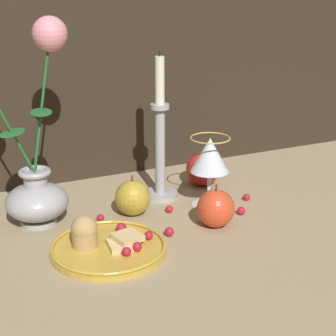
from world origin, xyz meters
The scene contains 13 objects.
ground_plane centered at (0.00, 0.00, 0.00)m, with size 2.40×2.40×0.00m, color #9E8966.
vase centered at (-0.18, 0.08, 0.13)m, with size 0.18×0.12×0.39m.
plate_with_pastries centered at (-0.09, -0.09, 0.01)m, with size 0.20×0.20×0.07m.
wine_glass centered at (0.17, 0.02, 0.11)m, with size 0.08×0.08×0.15m.
candlestick centered at (0.10, 0.10, 0.11)m, with size 0.08×0.08×0.32m.
apple_beside_vase centered at (0.01, 0.04, 0.04)m, with size 0.07×0.07×0.08m.
apple_near_glass centered at (0.13, -0.08, 0.04)m, with size 0.07×0.07×0.09m.
apple_at_table_edge centered at (0.22, 0.13, 0.04)m, with size 0.08×0.08×0.09m.
berry_near_plate centered at (-0.06, 0.04, 0.01)m, with size 0.01×0.01×0.01m, color #AD192D.
berry_front_center centered at (0.08, 0.02, 0.01)m, with size 0.02×0.02×0.02m, color #AD192D.
berry_by_glass_stem centered at (0.21, -0.05, 0.01)m, with size 0.02×0.02×0.02m, color #AD192D.
berry_under_candlestick centered at (0.03, -0.08, 0.01)m, with size 0.02×0.02×0.02m, color #AD192D.
berry_far_right centered at (0.26, 0.01, 0.01)m, with size 0.01×0.01×0.01m, color #AD192D.
Camera 1 is at (-0.37, -0.93, 0.47)m, focal length 60.00 mm.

